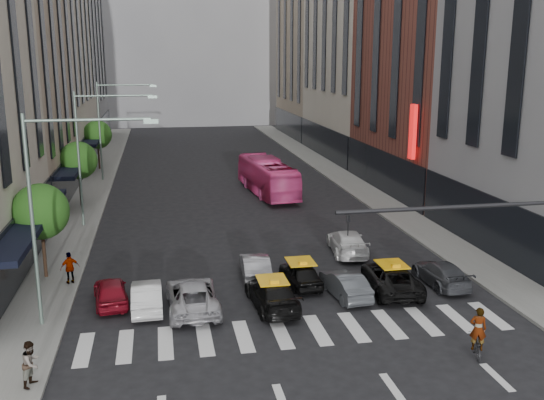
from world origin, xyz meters
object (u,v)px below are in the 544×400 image
streetlamp_mid (92,141)px  streetlamp_near (54,192)px  streetlamp_far (110,118)px  car_red (111,291)px  motorcycle (477,346)px  pedestrian_near (31,363)px  pedestrian_far (70,268)px  car_white_front (147,296)px  bus (267,177)px  taxi_left (272,294)px  taxi_center (300,274)px

streetlamp_mid → streetlamp_near: bearing=-90.0°
streetlamp_far → car_red: 30.50m
streetlamp_far → motorcycle: bearing=-66.9°
streetlamp_far → car_red: streetlamp_far is taller
pedestrian_near → pedestrian_far: (0.00, 9.97, -0.00)m
streetlamp_far → pedestrian_near: bearing=-90.5°
car_red → pedestrian_near: (-2.16, -7.21, 0.35)m
car_white_front → bus: size_ratio=0.36×
streetlamp_near → bus: streetlamp_near is taller
taxi_left → taxi_center: (1.93, 2.47, -0.04)m
streetlamp_far → motorcycle: (16.12, -37.84, -5.50)m
motorcycle → car_red: bearing=-8.4°
streetlamp_mid → pedestrian_near: (-0.36, -21.19, -4.93)m
taxi_left → motorcycle: size_ratio=2.99×
car_red → taxi_left: bearing=158.7°
streetlamp_near → streetlamp_far: 32.00m
pedestrian_near → car_red: bearing=4.7°
streetlamp_mid → streetlamp_far: bearing=90.0°
streetlamp_near → bus: bearing=60.9°
taxi_center → taxi_left: bearing=47.3°
taxi_left → motorcycle: taxi_left is taller
taxi_left → motorcycle: (6.94, -6.05, -0.26)m
streetlamp_far → taxi_left: (9.18, -31.79, -5.24)m
car_white_front → taxi_center: car_white_front is taller
streetlamp_far → taxi_center: bearing=-69.3°
streetlamp_far → motorcycle: 41.50m
streetlamp_near → pedestrian_near: 7.17m
taxi_center → pedestrian_near: 13.91m
car_white_front → pedestrian_far: pedestrian_far is taller
bus → motorcycle: size_ratio=6.99×
pedestrian_far → taxi_center: bearing=145.8°
taxi_left → bus: bus is taller
streetlamp_far → pedestrian_near: 37.52m
bus → pedestrian_far: bus is taller
bus → streetlamp_near: bearing=54.9°
streetlamp_mid → taxi_left: bearing=-59.8°
streetlamp_mid → streetlamp_far: size_ratio=1.00×
pedestrian_near → pedestrian_far: pedestrian_near is taller
car_red → taxi_center: 9.32m
streetlamp_far → car_red: (1.81, -29.98, -5.28)m
pedestrian_near → streetlamp_mid: bearing=20.4°
car_red → pedestrian_near: 7.54m
car_white_front → taxi_left: size_ratio=0.85×
car_red → car_white_front: 1.89m
streetlamp_mid → taxi_left: size_ratio=1.96×
streetlamp_near → pedestrian_far: 6.88m
bus → motorcycle: bearing=89.6°
car_red → motorcycle: 16.33m
pedestrian_near → streetlamp_far: bearing=20.8°
streetlamp_mid → streetlamp_far: same height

